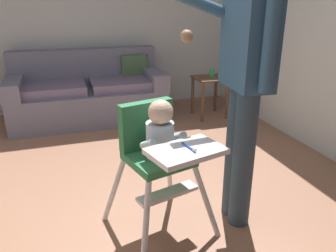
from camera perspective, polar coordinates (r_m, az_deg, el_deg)
ground at (r=2.55m, az=-6.06°, el=-15.22°), size 5.62×6.96×0.10m
wall_far at (r=4.77m, az=-13.87°, el=18.04°), size 4.82×0.06×2.54m
couch at (r=4.38m, az=-13.36°, el=5.40°), size 1.88×0.86×0.86m
high_chair at (r=2.05m, az=-1.60°, el=-3.23°), size 0.73×0.82×0.91m
adult_standing at (r=2.10m, az=12.94°, el=7.40°), size 0.51×0.52×1.72m
side_table at (r=4.38m, az=7.15°, el=6.45°), size 0.40×0.40×0.52m
sippy_cup at (r=4.35m, az=7.49°, el=8.89°), size 0.07×0.07×0.10m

